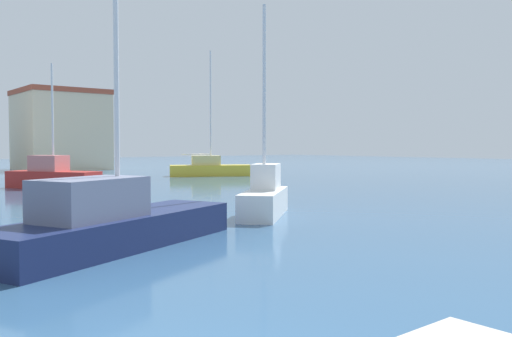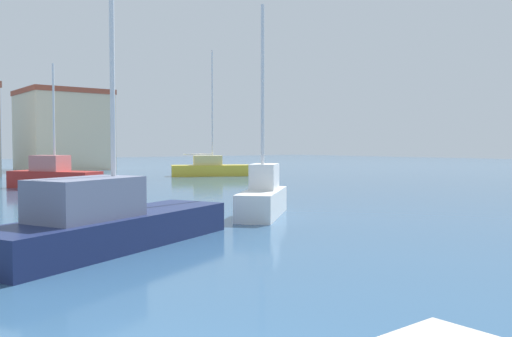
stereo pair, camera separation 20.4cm
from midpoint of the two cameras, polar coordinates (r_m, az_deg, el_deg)
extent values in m
plane|color=#2D5175|center=(29.13, -3.89, -2.41)|extent=(160.00, 160.00, 0.00)
cube|color=white|center=(18.72, 1.01, -3.74)|extent=(3.90, 3.63, 0.91)
cube|color=silver|center=(19.07, 1.22, -0.88)|extent=(1.70, 1.65, 0.92)
cylinder|color=silver|center=(18.69, 1.02, 7.54)|extent=(0.12, 0.12, 6.45)
cube|color=#19234C|center=(13.48, -14.52, -6.49)|extent=(7.31, 4.60, 0.80)
cube|color=slate|center=(12.74, -17.26, -3.09)|extent=(2.86, 2.31, 0.94)
cube|color=#B22823|center=(33.04, -20.56, -1.12)|extent=(4.37, 5.53, 0.99)
cube|color=#C4716E|center=(33.20, -21.01, 0.54)|extent=(2.15, 2.33, 0.92)
cylinder|color=silver|center=(33.02, -20.66, 5.13)|extent=(0.12, 0.12, 6.21)
cube|color=gold|center=(43.33, -4.55, -0.21)|extent=(6.64, 4.70, 0.89)
cube|color=#DFCD77|center=(43.26, -5.06, 0.88)|extent=(2.59, 2.20, 0.77)
cylinder|color=silver|center=(43.38, -4.57, 6.47)|extent=(0.12, 0.12, 9.23)
cylinder|color=silver|center=(43.18, -6.11, 1.55)|extent=(2.06, 1.16, 0.08)
cube|color=beige|center=(58.47, -19.82, 3.64)|extent=(7.85, 8.31, 7.62)
cube|color=#9E4733|center=(58.70, -19.88, 7.61)|extent=(8.00, 8.47, 0.50)
camera|label=1|loc=(0.10, -89.78, 0.01)|focal=37.38mm
camera|label=2|loc=(0.10, 90.22, -0.01)|focal=37.38mm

